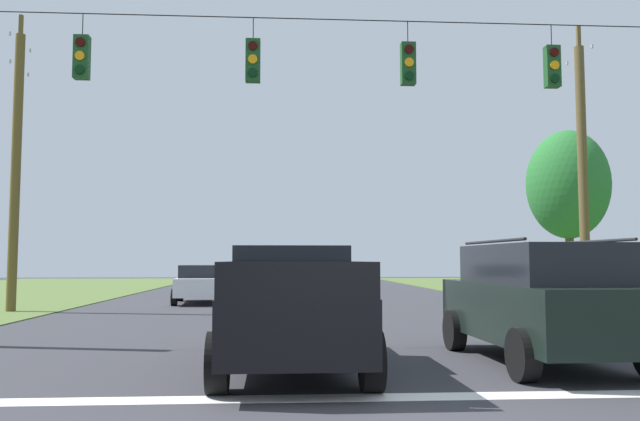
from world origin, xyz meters
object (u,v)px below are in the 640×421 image
object	(u,v)px
pickup_truck	(291,307)
distant_car_crossing_white	(201,283)
overhead_signal_span	(319,145)
suv_black	(540,299)
utility_pole_mid_right	(583,173)
tree_roadside_far_right	(568,185)
utility_pole_near_left	(16,164)

from	to	relation	value
pickup_truck	distant_car_crossing_white	distance (m)	16.25
overhead_signal_span	suv_black	distance (m)	5.77
utility_pole_mid_right	distant_car_crossing_white	bearing A→B (deg)	155.62
utility_pole_mid_right	tree_roadside_far_right	world-z (taller)	utility_pole_mid_right
overhead_signal_span	utility_pole_mid_right	world-z (taller)	utility_pole_mid_right
distant_car_crossing_white	suv_black	bearing A→B (deg)	-64.41
suv_black	utility_pole_near_left	size ratio (longest dim) A/B	0.48
utility_pole_near_left	tree_roadside_far_right	xyz separation A→B (m)	(21.77, 5.75, 0.13)
overhead_signal_span	pickup_truck	world-z (taller)	overhead_signal_span
pickup_truck	distant_car_crossing_white	world-z (taller)	pickup_truck
overhead_signal_span	pickup_truck	bearing A→B (deg)	-100.88
distant_car_crossing_white	utility_pole_near_left	size ratio (longest dim) A/B	0.44
utility_pole_mid_right	tree_roadside_far_right	distance (m)	8.10
distant_car_crossing_white	tree_roadside_far_right	world-z (taller)	tree_roadside_far_right
distant_car_crossing_white	tree_roadside_far_right	xyz separation A→B (m)	(16.04, 1.59, 4.29)
distant_car_crossing_white	overhead_signal_span	bearing A→B (deg)	-72.10
pickup_truck	suv_black	world-z (taller)	suv_black
utility_pole_near_left	distant_car_crossing_white	bearing A→B (deg)	35.96
pickup_truck	suv_black	size ratio (longest dim) A/B	1.12
distant_car_crossing_white	tree_roadside_far_right	distance (m)	16.68
pickup_truck	distant_car_crossing_white	xyz separation A→B (m)	(-3.32, 15.90, -0.18)
utility_pole_near_left	overhead_signal_span	bearing A→B (deg)	-40.17
utility_pole_near_left	tree_roadside_far_right	bearing A→B (deg)	14.79
tree_roadside_far_right	overhead_signal_span	bearing A→B (deg)	-130.79
pickup_truck	utility_pole_near_left	size ratio (longest dim) A/B	0.54
distant_car_crossing_white	pickup_truck	bearing A→B (deg)	-78.22
utility_pole_near_left	suv_black	bearing A→B (deg)	-41.02
pickup_truck	utility_pole_mid_right	bearing A→B (deg)	45.64
overhead_signal_span	utility_pole_mid_right	xyz separation A→B (m)	(9.08, 6.44, 0.31)
suv_black	utility_pole_near_left	world-z (taller)	utility_pole_near_left
distant_car_crossing_white	utility_pole_near_left	distance (m)	8.21
pickup_truck	utility_pole_near_left	xyz separation A→B (m)	(-9.05, 11.74, 3.99)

